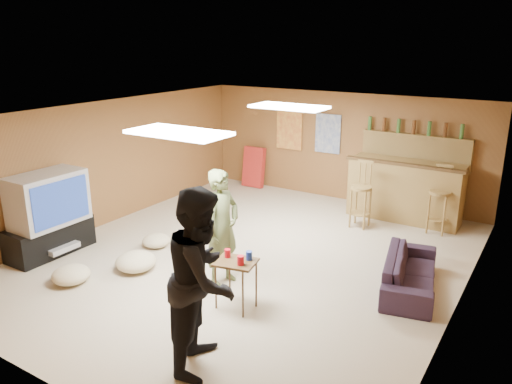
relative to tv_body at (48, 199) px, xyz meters
The scene contains 32 objects.
ground 3.18m from the tv_body, 29.51° to the left, with size 7.00×7.00×0.00m, color tan.
ceiling 3.31m from the tv_body, 29.51° to the left, with size 6.00×7.00×0.02m, color silver.
wall_back 5.66m from the tv_body, 62.08° to the left, with size 6.00×0.02×2.20m, color brown.
wall_front 3.33m from the tv_body, 37.04° to the right, with size 6.00×0.02×2.20m, color brown.
wall_left 1.55m from the tv_body, 103.13° to the left, with size 0.02×7.00×2.20m, color brown.
wall_right 5.85m from the tv_body, 14.87° to the left, with size 0.02×7.00×2.20m, color brown.
tv_stand 0.65m from the tv_body, behind, with size 0.55×1.30×0.50m, color black.
dvd_box 0.76m from the tv_body, ahead, with size 0.35×0.50×0.08m, color #B2B2B7.
tv_body is the anchor object (origin of this frame).
tv_screen 0.31m from the tv_body, ahead, with size 0.02×0.95×0.65m, color navy.
bar_counter 6.09m from the tv_body, 47.00° to the left, with size 2.00×0.60×1.10m, color brown.
bar_lip 5.91m from the tv_body, 45.34° to the left, with size 2.10×0.12×0.05m, color #3E2914.
bar_shelf 6.45m from the tv_body, 49.74° to the left, with size 2.00×0.18×0.05m, color brown.
bar_backing 6.44m from the tv_body, 49.85° to the left, with size 2.00×0.14×0.60m, color brown.
poster_left 5.19m from the tv_body, 73.70° to the left, with size 0.60×0.03×0.85m, color #BF3F26.
poster_right 5.51m from the tv_body, 64.65° to the left, with size 0.55×0.03×0.80m, color #334C99.
folding_chair_stack 4.86m from the tv_body, 82.29° to the left, with size 0.50×0.14×0.90m, color red.
ceiling_panel_front 2.94m from the tv_body, ahead, with size 1.20×0.60×0.04m, color white.
ceiling_panel_back 3.99m from the tv_body, 45.54° to the left, with size 1.20×0.60×0.04m, color white.
person_olive 2.86m from the tv_body, 12.82° to the left, with size 0.59×0.38×1.60m, color #5C693C.
person_black 3.76m from the tv_body, 13.79° to the right, with size 0.92×0.72×1.89m, color black.
sofa 5.37m from the tv_body, 19.91° to the left, with size 1.62×0.63×0.47m, color black.
tray_table 3.37m from the tv_body, ahead, with size 0.49×0.39×0.63m, color #3E2914.
cup_red_near 3.18m from the tv_body, ahead, with size 0.08×0.08×0.11m, color red.
cup_red_far 3.44m from the tv_body, ahead, with size 0.08×0.08×0.12m, color red.
cup_blue 3.45m from the tv_body, ahead, with size 0.08×0.08×0.11m, color #17349F.
bar_stool_left 5.14m from the tv_body, 45.37° to the left, with size 0.35×0.35×1.12m, color brown, non-canonical shape.
bar_stool_right 6.34m from the tv_body, 40.21° to the left, with size 0.35×0.35×1.11m, color brown, non-canonical shape.
cushion_near_tv 1.70m from the tv_body, 10.19° to the left, with size 0.58×0.58×0.26m, color tan.
cushion_mid 1.76m from the tv_body, 42.61° to the left, with size 0.45×0.45×0.20m, color tan.
cushion_far 1.38m from the tv_body, 25.56° to the right, with size 0.52×0.52×0.23m, color tan.
bottle_row 6.41m from the tv_body, 50.03° to the left, with size 1.76×0.08×0.26m, color #3F7233, non-canonical shape.
Camera 1 is at (3.82, -5.89, 3.22)m, focal length 35.00 mm.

